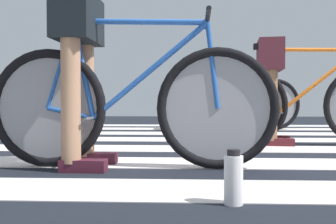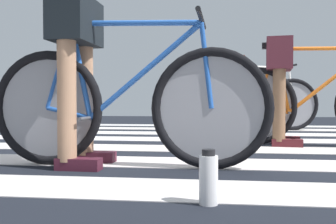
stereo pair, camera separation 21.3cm
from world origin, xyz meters
The scene contains 9 objects.
ground centered at (0.00, 0.00, 0.01)m, with size 18.00×14.00×0.02m.
crosswalk_markings centered at (0.01, 0.02, 0.02)m, with size 5.45×6.52×0.00m.
bicycle_1_of_3 centered at (-0.65, -0.94, 0.41)m, with size 1.74×0.52×0.93m.
cyclist_1_of_3 centered at (-0.96, -0.93, 0.69)m, with size 0.32×0.42×1.03m.
bicycle_2_of_3 centered at (0.77, 0.35, 0.41)m, with size 1.73×0.52×0.93m.
cyclist_2_of_3 centered at (0.47, 0.38, 0.64)m, with size 0.35×0.43×0.96m.
bicycle_3_of_3 centered at (0.43, 2.11, 0.41)m, with size 1.72×0.55×0.93m.
cyclist_3_of_3 centered at (0.13, 2.06, 0.67)m, with size 0.37×0.44×1.01m.
water_bottle centered at (-0.13, -1.72, 0.12)m, with size 0.07×0.07×0.21m.
Camera 2 is at (-0.11, -3.19, 0.42)m, focal length 40.70 mm.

